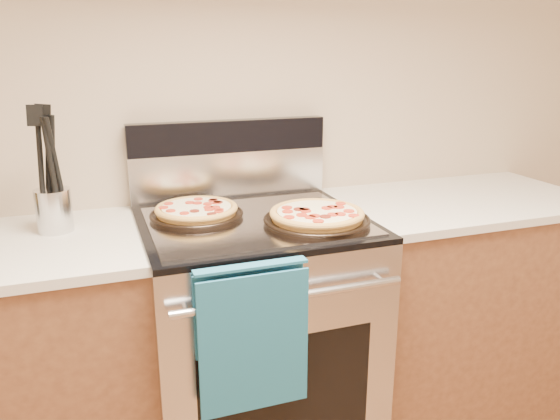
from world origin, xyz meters
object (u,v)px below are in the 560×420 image
object	(u,v)px
range_body	(255,342)
pepperoni_pizza_front	(317,217)
utensil_crock	(54,210)
pepperoni_pizza_back	(197,211)

from	to	relation	value
range_body	pepperoni_pizza_front	distance (m)	0.55
range_body	utensil_crock	world-z (taller)	utensil_crock
utensil_crock	range_body	bearing A→B (deg)	-11.25
pepperoni_pizza_front	utensil_crock	distance (m)	0.85
pepperoni_pizza_back	utensil_crock	distance (m)	0.46
pepperoni_pizza_back	range_body	bearing A→B (deg)	-21.25
range_body	utensil_crock	size ratio (longest dim) A/B	6.43
pepperoni_pizza_back	utensil_crock	size ratio (longest dim) A/B	2.24
pepperoni_pizza_front	utensil_crock	xyz separation A→B (m)	(-0.81, 0.26, 0.03)
pepperoni_pizza_front	utensil_crock	bearing A→B (deg)	162.51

